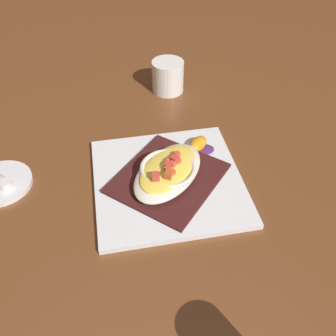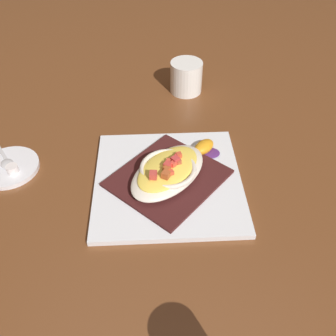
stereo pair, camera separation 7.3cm
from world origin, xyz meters
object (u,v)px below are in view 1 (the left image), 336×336
square_plate (168,181)px  creamer_cup_0 (6,184)px  orange_garnish (199,145)px  gratin_dish (168,170)px  creamer_saucer (1,182)px  coffee_mug (168,77)px

square_plate → creamer_cup_0: creamer_cup_0 is taller
creamer_cup_0 → orange_garnish: bearing=-164.3°
orange_garnish → creamer_cup_0: 0.40m
orange_garnish → square_plate: bearing=53.4°
gratin_dish → creamer_saucer: gratin_dish is taller
orange_garnish → gratin_dish: bearing=53.5°
gratin_dish → creamer_cup_0: gratin_dish is taller
creamer_cup_0 → coffee_mug: bearing=-131.2°
gratin_dish → creamer_cup_0: bearing=3.0°
gratin_dish → creamer_saucer: 0.34m
coffee_mug → orange_garnish: bearing=103.6°
orange_garnish → creamer_cup_0: (0.38, 0.11, -0.00)m
square_plate → creamer_cup_0: 0.32m
coffee_mug → creamer_cup_0: bearing=48.8°
gratin_dish → coffee_mug: coffee_mug is taller
coffee_mug → creamer_saucer: bearing=45.5°
gratin_dish → orange_garnish: bearing=-126.5°
orange_garnish → creamer_saucer: bearing=12.2°
square_plate → coffee_mug: bearing=-90.8°
creamer_saucer → coffee_mug: bearing=-134.5°
gratin_dish → creamer_cup_0: size_ratio=8.89×
gratin_dish → creamer_cup_0: 0.32m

